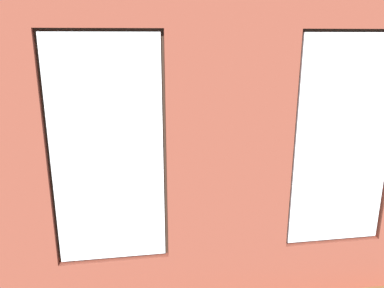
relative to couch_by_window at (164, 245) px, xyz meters
name	(u,v)px	position (x,y,z in m)	size (l,w,h in m)	color
ground_plane	(189,198)	(-0.63, -2.20, -0.38)	(6.40, 6.45, 0.10)	brown
brick_wall_with_windows	(229,157)	(-0.63, 0.65, 1.32)	(5.80, 0.30, 3.36)	brown
white_wall_right	(10,112)	(2.21, -2.00, 1.35)	(0.10, 5.45, 3.36)	silver
couch_by_window	(164,245)	(0.00, 0.00, 0.00)	(1.76, 0.87, 0.80)	black
couch_left	(303,172)	(-2.83, -2.20, 0.00)	(0.90, 2.05, 0.80)	black
coffee_table	(188,176)	(-0.61, -2.15, 0.06)	(1.32, 0.86, 0.44)	tan
cup_ceramic	(167,175)	(-0.21, -2.02, 0.16)	(0.08, 0.08, 0.09)	silver
candle_jar	(178,169)	(-0.44, -2.26, 0.17)	(0.08, 0.08, 0.12)	#B7333D
table_plant_small	(195,170)	(-0.71, -2.02, 0.22)	(0.13, 0.13, 0.20)	#9E5638
remote_silver	(188,173)	(-0.61, -2.15, 0.12)	(0.05, 0.17, 0.02)	#B2B2B7
media_console	(50,181)	(1.91, -2.71, -0.10)	(1.24, 0.42, 0.45)	black
tv_flatscreen	(46,149)	(1.91, -2.72, 0.52)	(1.11, 0.20, 0.78)	black
papasan_chair	(145,146)	(0.10, -4.11, 0.10)	(1.01, 1.01, 0.66)	olive
potted_plant_corner_near_left	(270,126)	(-2.97, -4.42, 0.38)	(1.01, 1.07, 1.52)	gray
potted_plant_by_left_couch	(258,148)	(-2.43, -3.67, 0.06)	(0.31, 0.31, 0.58)	beige
potted_plant_between_couches	(267,208)	(-1.33, -0.04, 0.38)	(1.09, 1.06, 1.18)	beige
potted_plant_near_tv	(69,174)	(1.36, -1.64, 0.39)	(0.75, 0.75, 1.15)	gray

